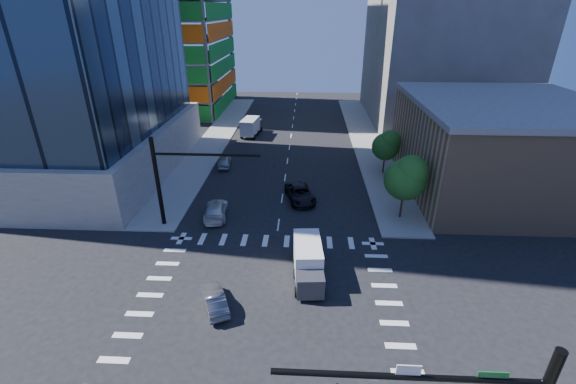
{
  "coord_description": "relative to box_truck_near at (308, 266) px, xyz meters",
  "views": [
    {
      "loc": [
        2.63,
        -21.44,
        19.69
      ],
      "look_at": [
        1.17,
        8.0,
        5.6
      ],
      "focal_mm": 24.0,
      "sensor_mm": 36.0,
      "label": 1
    }
  ],
  "objects": [
    {
      "name": "box_truck_far",
      "position": [
        -9.78,
        38.76,
        0.08
      ],
      "size": [
        3.16,
        6.04,
        3.03
      ],
      "rotation": [
        0.0,
        0.0,
        3.02
      ],
      "color": "black",
      "rests_on": "ground"
    },
    {
      "name": "tree_south",
      "position": [
        9.62,
        10.36,
        3.42
      ],
      "size": [
        4.16,
        4.16,
        6.82
      ],
      "color": "#382316",
      "rests_on": "sidewalk_ne"
    },
    {
      "name": "sidewalk_ne",
      "position": [
        9.5,
        36.45,
        -1.19
      ],
      "size": [
        5.0,
        60.0,
        0.15
      ],
      "primitive_type": "cube",
      "color": "gray",
      "rests_on": "ground"
    },
    {
      "name": "bg_building_ne",
      "position": [
        24.0,
        51.45,
        12.74
      ],
      "size": [
        24.0,
        30.0,
        28.0
      ],
      "primitive_type": "cube",
      "color": "#655F5B",
      "rests_on": "ground"
    },
    {
      "name": "ground",
      "position": [
        -3.0,
        -3.55,
        -1.26
      ],
      "size": [
        160.0,
        160.0,
        0.0
      ],
      "primitive_type": "plane",
      "color": "black",
      "rests_on": "ground"
    },
    {
      "name": "signal_mast_nw",
      "position": [
        -13.0,
        7.95,
        4.23
      ],
      "size": [
        10.2,
        0.4,
        9.0
      ],
      "color": "black",
      "rests_on": "sidewalk_nw"
    },
    {
      "name": "commercial_building",
      "position": [
        22.0,
        18.45,
        4.05
      ],
      "size": [
        20.5,
        22.5,
        10.6
      ],
      "color": "#A07F5D",
      "rests_on": "ground"
    },
    {
      "name": "car_sb_near",
      "position": [
        -9.6,
        9.88,
        -0.48
      ],
      "size": [
        2.81,
        5.59,
        1.56
      ],
      "primitive_type": "imported",
      "rotation": [
        0.0,
        0.0,
        3.26
      ],
      "color": "silver",
      "rests_on": "ground"
    },
    {
      "name": "car_sb_cross",
      "position": [
        -6.76,
        -3.56,
        -0.6
      ],
      "size": [
        2.93,
        4.27,
        1.33
      ],
      "primitive_type": "imported",
      "rotation": [
        0.0,
        0.0,
        3.56
      ],
      "color": "#56565C",
      "rests_on": "ground"
    },
    {
      "name": "car_sb_mid",
      "position": [
        -11.5,
        23.84,
        -0.56
      ],
      "size": [
        2.06,
        4.29,
        1.41
      ],
      "primitive_type": "imported",
      "rotation": [
        0.0,
        0.0,
        3.24
      ],
      "color": "#A3A7AB",
      "rests_on": "ground"
    },
    {
      "name": "sidewalk_nw",
      "position": [
        -15.5,
        36.45,
        -1.19
      ],
      "size": [
        5.0,
        60.0,
        0.15
      ],
      "primitive_type": "cube",
      "color": "gray",
      "rests_on": "ground"
    },
    {
      "name": "road_markings",
      "position": [
        -3.0,
        -3.55,
        -1.26
      ],
      "size": [
        20.0,
        20.0,
        0.01
      ],
      "primitive_type": "cube",
      "color": "silver",
      "rests_on": "ground"
    },
    {
      "name": "car_nb_far",
      "position": [
        -0.94,
        14.1,
        -0.46
      ],
      "size": [
        4.02,
        6.24,
        1.6
      ],
      "primitive_type": "imported",
      "rotation": [
        0.0,
        0.0,
        0.25
      ],
      "color": "black",
      "rests_on": "ground"
    },
    {
      "name": "tree_north",
      "position": [
        9.92,
        22.36,
        2.73
      ],
      "size": [
        3.54,
        3.52,
        5.78
      ],
      "color": "#382316",
      "rests_on": "sidewalk_ne"
    },
    {
      "name": "box_truck_near",
      "position": [
        0.0,
        0.0,
        0.0
      ],
      "size": [
        2.71,
        5.59,
        2.85
      ],
      "rotation": [
        0.0,
        0.0,
        0.07
      ],
      "color": "black",
      "rests_on": "ground"
    }
  ]
}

